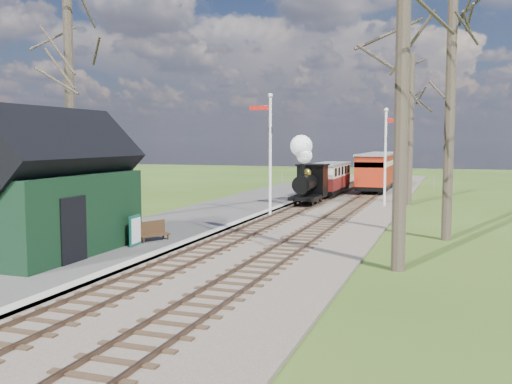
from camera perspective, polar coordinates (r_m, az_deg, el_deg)
ground at (r=14.33m, az=-15.88°, el=-10.77°), size 140.00×140.00×0.00m
distant_hills at (r=78.53m, az=13.84°, el=-9.77°), size 114.40×48.00×22.02m
ballast_bed at (r=34.13m, az=7.69°, el=-1.30°), size 8.00×60.00×0.10m
track_near at (r=34.41m, az=5.57°, el=-1.14°), size 1.60×60.00×0.15m
track_far at (r=33.90m, az=9.85°, el=-1.29°), size 1.60×60.00×0.15m
platform at (r=27.99m, az=-5.30°, el=-2.60°), size 5.00×44.00×0.20m
coping_strip at (r=27.13m, az=-0.87°, el=-2.82°), size 0.40×44.00×0.21m
station_shed at (r=19.64m, az=-19.65°, el=0.15°), size 3.25×6.30×4.78m
semaphore_near at (r=28.62m, az=1.31°, el=4.67°), size 1.22×0.24×6.22m
semaphore_far at (r=33.45m, az=12.94°, el=4.15°), size 1.22×0.24×5.72m
bare_trees at (r=22.40m, az=1.84°, el=8.57°), size 15.51×22.39×12.00m
fence_line at (r=47.99m, az=9.84°, el=1.14°), size 12.60×0.08×1.00m
locomotive at (r=33.40m, az=5.22°, el=1.70°), size 1.59×3.72×3.99m
coach at (r=39.32m, az=7.35°, el=1.49°), size 1.86×6.38×1.96m
red_carriage_a at (r=42.23m, az=11.75°, el=1.98°), size 2.21×5.48×2.33m
red_carriage_b at (r=47.69m, az=12.60°, el=2.32°), size 2.21×5.48×2.33m
sign_board at (r=20.45m, az=-12.00°, el=-3.79°), size 0.14×0.74×1.08m
bench at (r=21.39m, az=-10.35°, el=-3.90°), size 0.86×1.30×0.72m
person at (r=18.31m, az=-18.50°, el=-4.24°), size 0.39×0.58×1.55m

